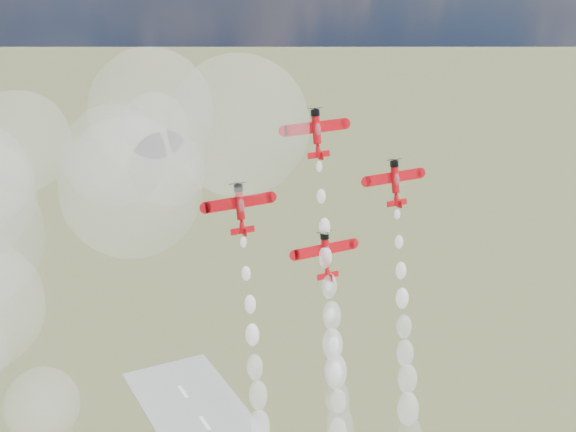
% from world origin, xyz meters
% --- Properties ---
extents(plane_lead, '(11.05, 3.70, 7.83)m').
position_xyz_m(plane_lead, '(-12.56, 18.15, 115.18)').
color(plane_lead, red).
rests_on(plane_lead, ground).
extents(plane_left, '(11.05, 3.70, 7.83)m').
position_xyz_m(plane_left, '(-26.83, 16.32, 105.36)').
color(plane_left, red).
rests_on(plane_left, ground).
extents(plane_right, '(11.05, 3.70, 7.83)m').
position_xyz_m(plane_right, '(1.72, 16.32, 105.36)').
color(plane_right, red).
rests_on(plane_right, ground).
extents(plane_slot, '(11.05, 3.70, 7.83)m').
position_xyz_m(plane_slot, '(-12.56, 14.49, 95.53)').
color(plane_slot, red).
rests_on(plane_slot, ground).
extents(smoke_trail_lead, '(5.36, 13.77, 57.17)m').
position_xyz_m(smoke_trail_lead, '(-12.38, 9.16, 67.08)').
color(smoke_trail_lead, white).
rests_on(smoke_trail_lead, plane_lead).
extents(drifted_smoke_cloud, '(59.21, 39.69, 53.90)m').
position_xyz_m(drifted_smoke_cloud, '(-51.10, 23.63, 109.36)').
color(drifted_smoke_cloud, white).
rests_on(drifted_smoke_cloud, ground).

